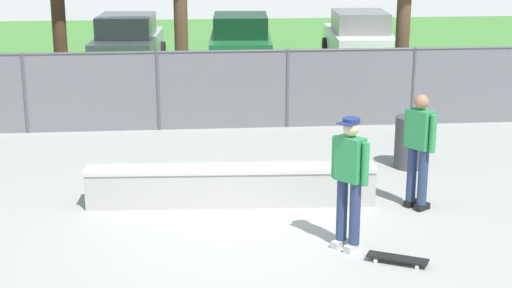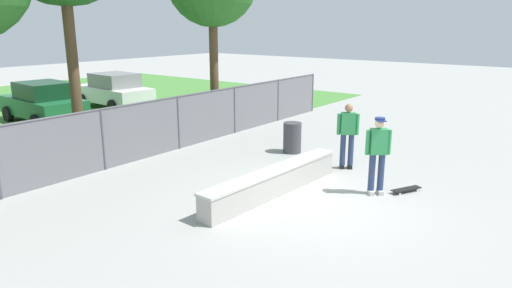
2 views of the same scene
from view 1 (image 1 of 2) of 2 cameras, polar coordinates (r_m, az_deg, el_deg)
The scene contains 11 objects.
ground_plane at distance 11.47m, azimuth -0.95°, elevation -6.16°, with size 80.00×80.00×0.00m, color #9E9E99.
grass_strip at distance 27.08m, azimuth -3.46°, elevation 6.64°, with size 31.49×20.00×0.02m, color #478438.
concrete_ledge at distance 12.31m, azimuth -1.83°, elevation -3.05°, with size 4.58×0.71×0.62m.
skateboarder at distance 10.49m, azimuth 6.84°, elevation -2.40°, with size 0.44×0.48×1.84m.
skateboard at distance 10.46m, azimuth 10.31°, elevation -8.22°, with size 0.80×0.54×0.09m.
chainlink_fence at distance 16.79m, azimuth -2.42°, elevation 4.24°, with size 19.56×0.07×1.72m.
car_silver at distance 24.33m, azimuth -9.37°, elevation 7.40°, with size 2.23×4.31×1.66m.
car_green at distance 24.07m, azimuth -1.14°, elevation 7.52°, with size 2.23×4.31×1.66m.
car_white at distance 25.20m, azimuth 7.55°, elevation 7.76°, with size 2.23×4.31×1.66m.
bystander at distance 12.18m, azimuth 11.82°, elevation -0.17°, with size 0.42×0.52×1.82m.
trash_bin at distance 14.40m, azimuth 11.20°, elevation 0.12°, with size 0.56×0.56×0.95m, color #3F3F44.
Camera 1 is at (-0.76, -10.62, 4.28)m, focal length 54.74 mm.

